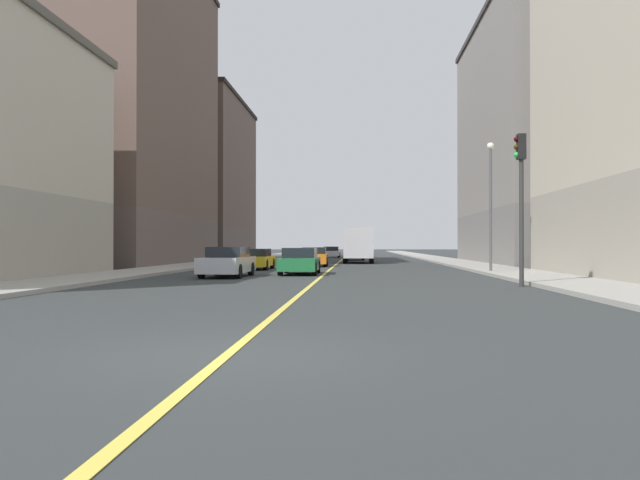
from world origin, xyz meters
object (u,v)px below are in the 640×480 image
at_px(building_left_mid, 551,139).
at_px(car_green, 300,261).
at_px(box_truck, 359,244).
at_px(car_maroon, 353,253).
at_px(street_lamp_left_near, 491,192).
at_px(car_yellow, 256,259).
at_px(car_black, 355,254).
at_px(car_orange, 314,257).
at_px(building_right_midblock, 114,108).
at_px(car_silver, 228,262).
at_px(building_right_distant, 192,179).
at_px(car_white, 332,252).
at_px(traffic_light_left_near, 521,187).

xyz_separation_m(building_left_mid, car_green, (-18.09, -18.45, -9.13)).
bearing_deg(box_truck, car_maroon, 92.24).
distance_m(street_lamp_left_near, car_yellow, 14.25).
bearing_deg(car_black, building_left_mid, -33.69).
bearing_deg(car_green, box_truck, 81.54).
relative_size(car_black, car_orange, 0.97).
height_order(building_right_midblock, car_green, building_right_midblock).
xyz_separation_m(street_lamp_left_near, car_silver, (-12.83, -3.92, -3.51)).
height_order(building_left_mid, car_black, building_left_mid).
bearing_deg(box_truck, building_right_distant, 138.00).
bearing_deg(car_orange, building_left_mid, 20.89).
height_order(car_white, car_silver, car_silver).
bearing_deg(car_green, car_silver, -139.24).
bearing_deg(car_white, car_silver, -93.66).
height_order(building_right_distant, box_truck, building_right_distant).
relative_size(building_left_mid, car_silver, 4.83).
bearing_deg(building_left_mid, car_white, 128.94).
relative_size(car_orange, car_maroon, 1.05).
relative_size(building_left_mid, car_green, 4.88).
relative_size(building_left_mid, car_orange, 5.15).
distance_m(car_black, car_yellow, 23.59).
distance_m(car_yellow, car_maroon, 29.93).
bearing_deg(street_lamp_left_near, car_silver, -163.00).
relative_size(building_left_mid, car_maroon, 5.39).
bearing_deg(building_right_midblock, street_lamp_left_near, -27.65).
bearing_deg(car_orange, car_green, -89.31).
relative_size(car_yellow, car_white, 1.10).
height_order(street_lamp_left_near, car_maroon, street_lamp_left_near).
bearing_deg(street_lamp_left_near, building_left_mid, 64.05).
bearing_deg(box_truck, car_white, 98.44).
height_order(building_right_midblock, car_silver, building_right_midblock).
bearing_deg(traffic_light_left_near, box_truck, 101.63).
xyz_separation_m(car_orange, car_white, (-0.16, 29.71, -0.01)).
height_order(car_green, car_orange, car_green).
bearing_deg(building_right_midblock, car_maroon, 49.26).
distance_m(car_yellow, car_white, 35.39).
height_order(car_green, car_white, car_green).
height_order(building_left_mid, box_truck, building_left_mid).
height_order(street_lamp_left_near, car_black, street_lamp_left_near).
bearing_deg(building_right_midblock, car_silver, -53.93).
height_order(car_black, car_orange, car_orange).
bearing_deg(building_right_distant, building_left_mid, -27.86).
relative_size(building_right_midblock, car_black, 5.72).
relative_size(building_left_mid, traffic_light_left_near, 4.07).
bearing_deg(traffic_light_left_near, car_orange, 113.80).
bearing_deg(car_maroon, building_right_distant, 177.05).
xyz_separation_m(building_right_distant, car_white, (15.34, 4.92, -8.18)).
bearing_deg(car_black, building_right_midblock, -141.90).
bearing_deg(street_lamp_left_near, car_orange, 133.91).
bearing_deg(car_orange, box_truck, 69.32).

